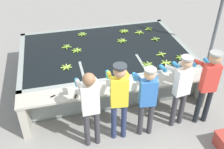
% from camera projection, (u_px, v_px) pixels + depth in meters
% --- Properties ---
extents(ground_plane, '(80.00, 80.00, 0.00)m').
position_uv_depth(ground_plane, '(123.00, 122.00, 5.76)').
color(ground_plane, gray).
rests_on(ground_plane, ground).
extents(wash_tank, '(4.25, 2.79, 0.85)m').
position_uv_depth(wash_tank, '(105.00, 63.00, 6.98)').
color(wash_tank, gray).
rests_on(wash_tank, ground).
extents(work_ledge, '(4.25, 0.45, 0.85)m').
position_uv_depth(work_ledge, '(121.00, 95.00, 5.60)').
color(work_ledge, '#B7B2A3').
rests_on(work_ledge, ground).
extents(worker_0, '(0.41, 0.72, 1.70)m').
position_uv_depth(worker_0, '(90.00, 103.00, 4.73)').
color(worker_0, '#38383D').
rests_on(worker_0, ground).
extents(worker_1, '(0.46, 0.74, 1.75)m').
position_uv_depth(worker_1, '(119.00, 95.00, 4.84)').
color(worker_1, navy).
rests_on(worker_1, ground).
extents(worker_2, '(0.46, 0.73, 1.61)m').
position_uv_depth(worker_2, '(147.00, 96.00, 4.98)').
color(worker_2, '#38383D').
rests_on(worker_2, ground).
extents(worker_3, '(0.47, 0.74, 1.69)m').
position_uv_depth(worker_3, '(181.00, 85.00, 5.17)').
color(worker_3, '#38383D').
rests_on(worker_3, ground).
extents(worker_4, '(0.44, 0.74, 1.74)m').
position_uv_depth(worker_4, '(208.00, 81.00, 5.22)').
color(worker_4, '#1E2328').
rests_on(worker_4, ground).
extents(banana_bunch_floating_0, '(0.28, 0.28, 0.08)m').
position_uv_depth(banana_bunch_floating_0, '(77.00, 50.00, 6.64)').
color(banana_bunch_floating_0, '#7FAD33').
rests_on(banana_bunch_floating_0, wash_tank).
extents(banana_bunch_floating_1, '(0.28, 0.28, 0.08)m').
position_uv_depth(banana_bunch_floating_1, '(161.00, 54.00, 6.48)').
color(banana_bunch_floating_1, '#8CB738').
rests_on(banana_bunch_floating_1, wash_tank).
extents(banana_bunch_floating_2, '(0.27, 0.28, 0.08)m').
position_uv_depth(banana_bunch_floating_2, '(139.00, 32.00, 7.48)').
color(banana_bunch_floating_2, '#8CB738').
rests_on(banana_bunch_floating_2, wash_tank).
extents(banana_bunch_floating_3, '(0.28, 0.27, 0.08)m').
position_uv_depth(banana_bunch_floating_3, '(124.00, 31.00, 7.55)').
color(banana_bunch_floating_3, '#8CB738').
rests_on(banana_bunch_floating_3, wash_tank).
extents(banana_bunch_floating_4, '(0.28, 0.28, 0.08)m').
position_uv_depth(banana_bunch_floating_4, '(181.00, 57.00, 6.35)').
color(banana_bunch_floating_4, '#7FAD33').
rests_on(banana_bunch_floating_4, wash_tank).
extents(banana_bunch_floating_5, '(0.28, 0.28, 0.08)m').
position_uv_depth(banana_bunch_floating_5, '(122.00, 41.00, 7.07)').
color(banana_bunch_floating_5, '#7FAD33').
rests_on(banana_bunch_floating_5, wash_tank).
extents(banana_bunch_floating_6, '(0.28, 0.26, 0.08)m').
position_uv_depth(banana_bunch_floating_6, '(166.00, 63.00, 6.15)').
color(banana_bunch_floating_6, '#9EC642').
rests_on(banana_bunch_floating_6, wash_tank).
extents(banana_bunch_floating_7, '(0.28, 0.27, 0.08)m').
position_uv_depth(banana_bunch_floating_7, '(67.00, 47.00, 6.79)').
color(banana_bunch_floating_7, '#7FAD33').
rests_on(banana_bunch_floating_7, wash_tank).
extents(banana_bunch_floating_8, '(0.28, 0.28, 0.08)m').
position_uv_depth(banana_bunch_floating_8, '(66.00, 67.00, 6.00)').
color(banana_bunch_floating_8, '#9EC642').
rests_on(banana_bunch_floating_8, wash_tank).
extents(banana_bunch_floating_9, '(0.28, 0.28, 0.08)m').
position_uv_depth(banana_bunch_floating_9, '(149.00, 29.00, 7.68)').
color(banana_bunch_floating_9, '#75A333').
rests_on(banana_bunch_floating_9, wash_tank).
extents(banana_bunch_floating_10, '(0.28, 0.28, 0.08)m').
position_uv_depth(banana_bunch_floating_10, '(148.00, 64.00, 6.10)').
color(banana_bunch_floating_10, '#75A333').
rests_on(banana_bunch_floating_10, wash_tank).
extents(banana_bunch_floating_11, '(0.28, 0.28, 0.08)m').
position_uv_depth(banana_bunch_floating_11, '(155.00, 39.00, 7.14)').
color(banana_bunch_floating_11, '#75A333').
rests_on(banana_bunch_floating_11, wash_tank).
extents(banana_bunch_floating_12, '(0.27, 0.28, 0.08)m').
position_uv_depth(banana_bunch_floating_12, '(82.00, 34.00, 7.39)').
color(banana_bunch_floating_12, '#75A333').
rests_on(banana_bunch_floating_12, wash_tank).
extents(banana_bunch_ledge_0, '(0.26, 0.28, 0.08)m').
position_uv_depth(banana_bunch_ledge_0, '(181.00, 78.00, 5.63)').
color(banana_bunch_ledge_0, '#75A333').
rests_on(banana_bunch_ledge_0, work_ledge).
extents(knife_0, '(0.17, 0.33, 0.02)m').
position_uv_depth(knife_0, '(77.00, 94.00, 5.21)').
color(knife_0, silver).
rests_on(knife_0, work_ledge).
extents(knife_1, '(0.34, 0.16, 0.02)m').
position_uv_depth(knife_1, '(56.00, 95.00, 5.19)').
color(knife_1, silver).
rests_on(knife_1, work_ledge).
extents(support_post_right, '(0.09, 0.09, 3.20)m').
position_uv_depth(support_post_right, '(219.00, 17.00, 6.55)').
color(support_post_right, slate).
rests_on(support_post_right, ground).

